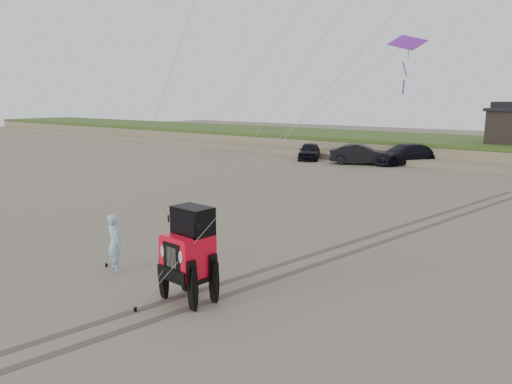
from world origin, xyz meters
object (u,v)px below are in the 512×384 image
(man, at_px, (115,243))
(jeep, at_px, (188,264))
(truck_b, at_px, (361,154))
(truck_a, at_px, (309,151))
(truck_c, at_px, (404,154))

(man, bearing_deg, jeep, -169.93)
(truck_b, relative_size, man, 2.76)
(truck_a, bearing_deg, truck_b, -29.94)
(truck_c, distance_m, man, 30.45)
(truck_a, height_order, jeep, jeep)
(truck_a, relative_size, jeep, 0.79)
(truck_c, bearing_deg, man, -51.77)
(truck_a, xyz_separation_m, truck_b, (5.11, -0.15, 0.08))
(truck_c, xyz_separation_m, jeep, (6.93, -30.45, 0.18))
(truck_a, relative_size, man, 2.40)
(truck_b, height_order, truck_c, truck_c)
(truck_b, distance_m, truck_c, 3.53)
(truck_a, relative_size, truck_b, 0.87)
(jeep, bearing_deg, truck_c, 105.92)
(truck_b, xyz_separation_m, truck_c, (2.80, 2.15, 0.02))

